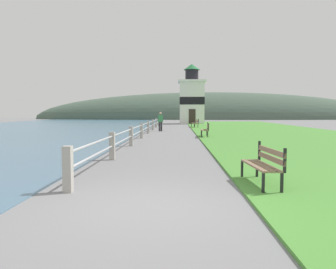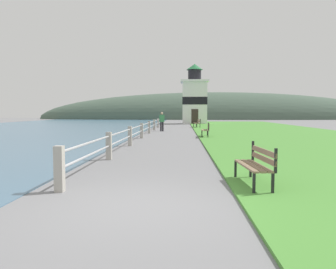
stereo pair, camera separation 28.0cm
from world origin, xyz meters
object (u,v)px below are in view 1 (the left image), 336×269
Objects in this scene: park_bench_midway at (206,129)px; park_bench_near at (264,162)px; park_bench_far at (195,122)px; person_strolling at (160,121)px; lighthouse at (192,99)px.

park_bench_near is at bearing 93.26° from park_bench_midway.
park_bench_near is 0.91× the size of park_bench_far.
person_strolling is at bearing -84.58° from park_bench_near.
park_bench_far is (0.02, 12.74, 0.00)m from park_bench_midway.
person_strolling reaches higher than park_bench_midway.
park_bench_far is at bearing -90.43° from lighthouse.
lighthouse reaches higher than park_bench_far.
lighthouse is at bearing -87.37° from park_bench_midway.
park_bench_near is 1.00× the size of park_bench_midway.
lighthouse is at bearing -35.86° from person_strolling.
park_bench_midway is 7.24m from person_strolling.
park_bench_midway and park_bench_far have the same top height.
person_strolling reaches higher than park_bench_far.
park_bench_near and park_bench_far have the same top height.
park_bench_near is at bearing 164.29° from person_strolling.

